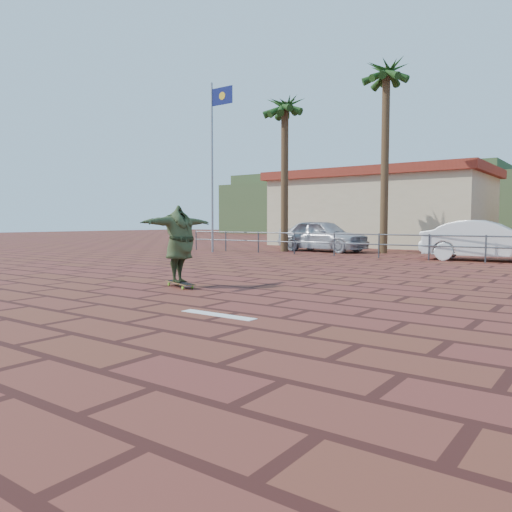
% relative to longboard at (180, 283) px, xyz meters
% --- Properties ---
extents(ground, '(120.00, 120.00, 0.00)m').
position_rel_longboard_xyz_m(ground, '(2.18, -0.87, -0.09)').
color(ground, maroon).
rests_on(ground, ground).
extents(paint_stripe, '(1.40, 0.22, 0.01)m').
position_rel_longboard_xyz_m(paint_stripe, '(2.88, -2.07, -0.09)').
color(paint_stripe, white).
rests_on(paint_stripe, ground).
extents(guardrail, '(24.06, 0.06, 1.00)m').
position_rel_longboard_xyz_m(guardrail, '(2.18, 11.13, 0.59)').
color(guardrail, '#47494F').
rests_on(guardrail, ground).
extents(flagpole, '(1.30, 0.10, 8.00)m').
position_rel_longboard_xyz_m(flagpole, '(-7.70, 10.13, 4.55)').
color(flagpole, gray).
rests_on(flagpole, ground).
extents(palm_far_left, '(2.40, 2.40, 8.25)m').
position_rel_longboard_xyz_m(palm_far_left, '(-5.32, 12.63, 6.74)').
color(palm_far_left, brown).
rests_on(palm_far_left, ground).
extents(palm_left, '(2.40, 2.40, 9.45)m').
position_rel_longboard_xyz_m(palm_left, '(-0.82, 14.13, 7.86)').
color(palm_left, brown).
rests_on(palm_left, ground).
extents(building_west, '(12.60, 7.60, 4.50)m').
position_rel_longboard_xyz_m(building_west, '(-3.82, 21.13, 2.19)').
color(building_west, beige).
rests_on(building_west, ground).
extents(hill_back, '(35.00, 14.00, 8.00)m').
position_rel_longboard_xyz_m(hill_back, '(-19.82, 55.13, 3.91)').
color(hill_back, '#384C28').
rests_on(hill_back, ground).
extents(longboard, '(1.14, 0.64, 0.11)m').
position_rel_longboard_xyz_m(longboard, '(0.00, 0.00, 0.00)').
color(longboard, olive).
rests_on(longboard, ground).
extents(skateboarder, '(0.61, 2.14, 1.73)m').
position_rel_longboard_xyz_m(skateboarder, '(-0.00, 0.00, 0.89)').
color(skateboarder, '#364425').
rests_on(skateboarder, longboard).
extents(car_silver, '(4.77, 2.32, 1.57)m').
position_rel_longboard_xyz_m(car_silver, '(-3.82, 13.76, 0.69)').
color(car_silver, '#B4B6BC').
rests_on(car_silver, ground).
extents(car_white, '(4.78, 2.08, 1.53)m').
position_rel_longboard_xyz_m(car_white, '(4.00, 12.13, 0.67)').
color(car_white, white).
rests_on(car_white, ground).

